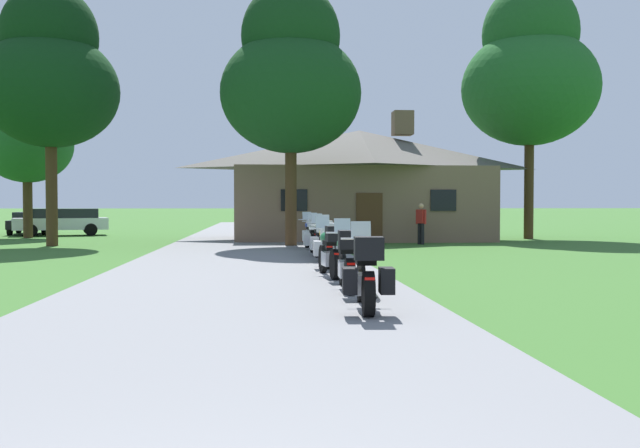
{
  "coord_description": "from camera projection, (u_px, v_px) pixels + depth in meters",
  "views": [
    {
      "loc": [
        0.44,
        -2.09,
        1.63
      ],
      "look_at": [
        2.55,
        23.12,
        0.9
      ],
      "focal_mm": 38.45,
      "sensor_mm": 36.0,
      "label": 1
    }
  ],
  "objects": [
    {
      "name": "ground_plane",
      "position": [
        249.0,
        255.0,
        22.01
      ],
      "size": [
        500.0,
        500.0,
        0.0
      ],
      "primitive_type": "plane",
      "color": "#386628"
    },
    {
      "name": "asphalt_driveway",
      "position": [
        248.0,
        259.0,
        20.02
      ],
      "size": [
        6.4,
        80.0,
        0.06
      ],
      "primitive_type": "cube",
      "color": "slate",
      "rests_on": "ground"
    },
    {
      "name": "motorcycle_yellow_nearest_to_camera",
      "position": [
        366.0,
        274.0,
        10.03
      ],
      "size": [
        0.8,
        2.08,
        1.3
      ],
      "rotation": [
        0.0,
        0.0,
        -0.07
      ],
      "color": "black",
      "rests_on": "asphalt_driveway"
    },
    {
      "name": "motorcycle_green_second_in_row",
      "position": [
        347.0,
        260.0,
        12.43
      ],
      "size": [
        0.66,
        2.08,
        1.3
      ],
      "rotation": [
        0.0,
        0.0,
        -0.03
      ],
      "color": "black",
      "rests_on": "asphalt_driveway"
    },
    {
      "name": "motorcycle_green_third_in_row",
      "position": [
        330.0,
        251.0,
        14.78
      ],
      "size": [
        0.68,
        2.08,
        1.3
      ],
      "rotation": [
        0.0,
        0.0,
        0.09
      ],
      "color": "black",
      "rests_on": "asphalt_driveway"
    },
    {
      "name": "motorcycle_yellow_fourth_in_row",
      "position": [
        327.0,
        245.0,
        17.04
      ],
      "size": [
        0.72,
        2.08,
        1.3
      ],
      "rotation": [
        0.0,
        0.0,
        0.0
      ],
      "color": "black",
      "rests_on": "asphalt_driveway"
    },
    {
      "name": "motorcycle_black_fifth_in_row",
      "position": [
        322.0,
        241.0,
        19.21
      ],
      "size": [
        0.78,
        2.08,
        1.3
      ],
      "rotation": [
        0.0,
        0.0,
        0.06
      ],
      "color": "black",
      "rests_on": "asphalt_driveway"
    },
    {
      "name": "motorcycle_yellow_sixth_in_row",
      "position": [
        315.0,
        237.0,
        21.21
      ],
      "size": [
        0.72,
        2.08,
        1.3
      ],
      "rotation": [
        0.0,
        0.0,
        -0.0
      ],
      "color": "black",
      "rests_on": "asphalt_driveway"
    },
    {
      "name": "motorcycle_blue_farthest_in_row",
      "position": [
        311.0,
        234.0,
        23.77
      ],
      "size": [
        0.83,
        2.08,
        1.3
      ],
      "rotation": [
        0.0,
        0.0,
        0.09
      ],
      "color": "black",
      "rests_on": "asphalt_driveway"
    },
    {
      "name": "stone_lodge",
      "position": [
        359.0,
        183.0,
        31.56
      ],
      "size": [
        11.91,
        6.41,
        5.93
      ],
      "color": "brown",
      "rests_on": "ground"
    },
    {
      "name": "bystander_red_shirt_near_lodge",
      "position": [
        421.0,
        222.0,
        27.69
      ],
      "size": [
        0.38,
        0.47,
        1.67
      ],
      "rotation": [
        0.0,
        0.0,
        2.15
      ],
      "color": "black",
      "rests_on": "ground"
    },
    {
      "name": "tree_left_near",
      "position": [
        50.0,
        74.0,
        26.5
      ],
      "size": [
        5.23,
        5.23,
        10.11
      ],
      "color": "#422D19",
      "rests_on": "ground"
    },
    {
      "name": "tree_right_of_lodge",
      "position": [
        530.0,
        72.0,
        32.0
      ],
      "size": [
        6.32,
        6.32,
        11.97
      ],
      "color": "#422D19",
      "rests_on": "ground"
    },
    {
      "name": "tree_left_far",
      "position": [
        27.0,
        134.0,
        33.01
      ],
      "size": [
        4.32,
        4.32,
        7.86
      ],
      "color": "#422D19",
      "rests_on": "ground"
    },
    {
      "name": "tree_by_lodge_front",
      "position": [
        291.0,
        77.0,
        25.88
      ],
      "size": [
        5.34,
        5.34,
        9.97
      ],
      "color": "#422D19",
      "rests_on": "ground"
    },
    {
      "name": "parked_white_suv_far_left",
      "position": [
        62.0,
        221.0,
        35.52
      ],
      "size": [
        4.93,
        3.07,
        1.4
      ],
      "rotation": [
        0.0,
        0.0,
        1.86
      ],
      "color": "silver",
      "rests_on": "ground"
    },
    {
      "name": "parked_black_sedan_far_left",
      "position": [
        31.0,
        222.0,
        37.29
      ],
      "size": [
        2.51,
        4.45,
        1.2
      ],
      "rotation": [
        0.0,
        0.0,
        0.17
      ],
      "color": "black",
      "rests_on": "ground"
    }
  ]
}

